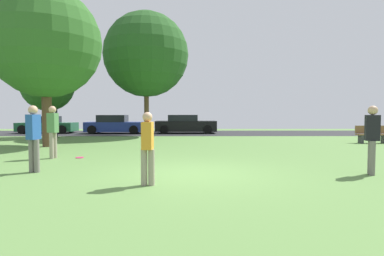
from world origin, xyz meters
TOP-DOWN VIEW (x-y plane):
  - ground_plane at (0.00, 0.00)m, footprint 44.00×44.00m
  - road_strip at (0.00, 16.00)m, footprint 44.00×6.40m
  - maple_tree_far at (-2.94, 12.95)m, footprint 5.59×5.59m
  - oak_tree_right at (-6.68, 6.53)m, footprint 5.02×5.02m
  - oak_tree_center at (-9.03, 11.96)m, footprint 3.27×3.27m
  - person_thrower at (4.52, -0.18)m, footprint 0.37×0.31m
  - person_catcher at (-4.79, 2.76)m, footprint 0.37×0.31m
  - person_bystander at (-4.21, 0.23)m, footprint 0.30×0.37m
  - person_walking at (-1.01, -1.29)m, footprint 0.30×0.33m
  - frisbee_disc at (-3.92, 2.84)m, footprint 0.27×0.27m
  - parked_car_green at (-11.01, 16.10)m, footprint 4.20×1.99m
  - parked_car_blue at (-5.70, 15.71)m, footprint 4.33×2.06m
  - parked_car_black at (-0.38, 15.94)m, footprint 4.58×2.12m
  - park_bench at (9.32, 8.00)m, footprint 1.60×0.45m
  - street_lamp_post at (-8.63, 12.20)m, footprint 0.14×0.14m

SIDE VIEW (x-z plane):
  - ground_plane at x=0.00m, z-range 0.00..0.00m
  - road_strip at x=0.00m, z-range 0.00..0.01m
  - frisbee_disc at x=-3.92m, z-range 0.00..0.03m
  - park_bench at x=9.32m, z-range 0.01..0.91m
  - parked_car_green at x=-11.01m, z-range -0.05..1.25m
  - parked_car_blue at x=-5.70m, z-range -0.06..1.34m
  - parked_car_black at x=-0.38m, z-range -0.05..1.35m
  - person_walking at x=-1.01m, z-range 0.08..1.67m
  - person_thrower at x=4.52m, z-range 0.10..1.85m
  - person_bystander at x=-4.21m, z-range 0.10..1.87m
  - person_catcher at x=-4.79m, z-range 0.11..1.91m
  - street_lamp_post at x=-8.63m, z-range 0.00..4.50m
  - oak_tree_center at x=-9.03m, z-range 0.82..5.77m
  - oak_tree_right at x=-6.68m, z-range 1.12..8.39m
  - maple_tree_far at x=-2.94m, z-range 1.30..9.50m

